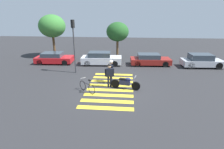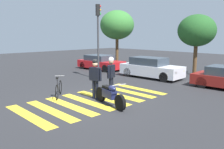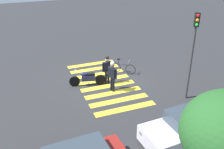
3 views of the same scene
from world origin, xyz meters
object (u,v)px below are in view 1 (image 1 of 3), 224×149
Objects in this scene: car_red_convertible at (54,58)px; car_white_van at (101,59)px; car_maroon_wagon at (150,60)px; leaning_bicycle at (87,87)px; police_motorcycle at (125,83)px; car_silver_sedan at (201,61)px; traffic_light_pole at (74,39)px; officer_on_foot at (109,74)px; officer_by_motorcycle at (111,69)px.

car_red_convertible is 0.94× the size of car_white_van.
leaning_bicycle is at bearing -124.26° from car_maroon_wagon.
leaning_bicycle is (-2.71, -0.81, -0.07)m from police_motorcycle.
traffic_light_pole is (-12.52, -3.02, 2.54)m from car_silver_sedan.
officer_by_motorcycle is at bearing 88.07° from officer_on_foot.
traffic_light_pole reaches higher than officer_by_motorcycle.
officer_on_foot is at bearing -91.93° from officer_by_motorcycle.
officer_by_motorcycle is at bearing -37.70° from car_red_convertible.
car_maroon_wagon is at bearing 69.89° from police_motorcycle.
car_white_van reaches higher than car_silver_sedan.
traffic_light_pole reaches higher than car_maroon_wagon.
traffic_light_pole is (-1.98, -3.04, 2.54)m from car_white_van.
police_motorcycle is at bearing -45.72° from officer_by_motorcycle.
leaning_bicycle is at bearing -127.35° from officer_by_motorcycle.
car_silver_sedan is at bearing 13.57° from traffic_light_pole.
car_white_van is 5.30m from car_maroon_wagon.
police_motorcycle is at bearing 16.68° from leaning_bicycle.
car_red_convertible is 0.99× the size of car_silver_sedan.
car_red_convertible is at bearing 141.02° from police_motorcycle.
car_red_convertible is at bearing 137.30° from traffic_light_pole.
leaning_bicycle is at bearing -89.44° from car_white_van.
car_red_convertible is at bearing 179.70° from car_silver_sedan.
leaning_bicycle is 0.33× the size of car_red_convertible.
officer_on_foot is 7.62m from car_maroon_wagon.
traffic_light_pole is (3.37, -3.11, 2.62)m from car_red_convertible.
car_white_van reaches higher than leaning_bicycle.
car_white_van is at bearing 106.88° from officer_by_motorcycle.
car_silver_sedan is (15.89, -0.08, 0.07)m from car_red_convertible.
police_motorcycle is 2.83m from leaning_bicycle.
police_motorcycle is 0.53× the size of car_silver_sedan.
leaning_bicycle is at bearing -145.56° from officer_on_foot.
police_motorcycle is at bearing -36.10° from traffic_light_pole.
car_red_convertible is 5.35m from car_white_van.
traffic_light_pole reaches higher than car_red_convertible.
officer_on_foot is 0.45× the size of car_red_convertible.
car_white_van is at bearing 113.15° from police_motorcycle.
leaning_bicycle is at bearing -163.32° from police_motorcycle.
leaning_bicycle is 0.33× the size of car_silver_sedan.
car_maroon_wagon is (5.22, 7.66, 0.21)m from leaning_bicycle.
officer_by_motorcycle is at bearing 134.28° from police_motorcycle.
police_motorcycle is 1.38m from officer_on_foot.
officer_on_foot is 0.43× the size of car_maroon_wagon.
officer_by_motorcycle is (1.54, 2.02, 0.73)m from leaning_bicycle.
leaning_bicycle is 2.64m from officer_by_motorcycle.
car_maroon_wagon is 0.89× the size of traffic_light_pole.
car_maroon_wagon is at bearing 1.45° from car_red_convertible.
car_white_van is (-1.61, 5.31, -0.45)m from officer_by_motorcycle.
officer_by_motorcycle reaches higher than officer_on_foot.
officer_on_foot is at bearing -75.92° from car_white_van.
leaning_bicycle is 0.31× the size of car_white_van.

